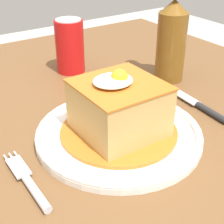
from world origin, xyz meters
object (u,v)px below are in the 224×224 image
object	(u,v)px
fork	(30,184)
soda_can	(70,46)
beer_bottle_amber	(172,36)
main_plate	(119,133)
knife	(202,107)

from	to	relation	value
fork	soda_can	distance (m)	0.41
beer_bottle_amber	fork	bearing A→B (deg)	-157.74
fork	beer_bottle_amber	xyz separation A→B (m)	(0.40, 0.16, 0.09)
main_plate	soda_can	distance (m)	0.31
fork	beer_bottle_amber	size ratio (longest dim) A/B	0.53
main_plate	beer_bottle_amber	distance (m)	0.28
fork	soda_can	bearing A→B (deg)	54.01
fork	beer_bottle_amber	distance (m)	0.44
beer_bottle_amber	main_plate	bearing A→B (deg)	-150.14
main_plate	beer_bottle_amber	world-z (taller)	beer_bottle_amber
soda_can	beer_bottle_amber	distance (m)	0.23
fork	knife	distance (m)	0.36
fork	soda_can	size ratio (longest dim) A/B	1.14
main_plate	fork	xyz separation A→B (m)	(-0.17, -0.03, -0.00)
main_plate	soda_can	xyz separation A→B (m)	(0.07, 0.30, 0.05)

